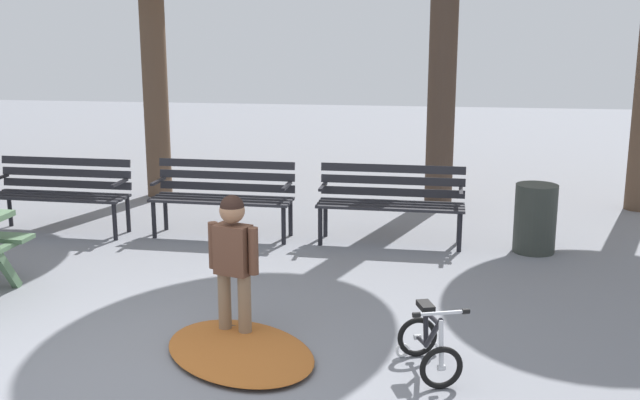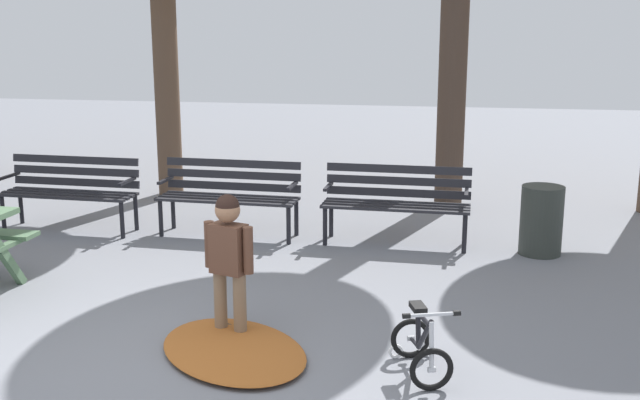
% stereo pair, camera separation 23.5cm
% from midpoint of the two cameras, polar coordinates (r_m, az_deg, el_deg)
% --- Properties ---
extents(ground, '(36.00, 36.00, 0.00)m').
position_cam_midpoint_polar(ground, '(5.58, -12.61, -12.53)').
color(ground, slate).
extents(park_bench_far_left, '(1.61, 0.50, 0.85)m').
position_cam_midpoint_polar(park_bench_far_left, '(9.38, -17.36, 0.95)').
color(park_bench_far_left, '#232328').
rests_on(park_bench_far_left, ground).
extents(park_bench_left, '(1.61, 0.50, 0.85)m').
position_cam_midpoint_polar(park_bench_left, '(8.77, -5.95, 0.67)').
color(park_bench_left, '#232328').
rests_on(park_bench_left, ground).
extents(park_bench_right, '(1.61, 0.49, 0.85)m').
position_cam_midpoint_polar(park_bench_right, '(8.44, 6.52, 0.16)').
color(park_bench_right, '#232328').
rests_on(park_bench_right, ground).
extents(child_standing, '(0.41, 0.23, 1.13)m').
position_cam_midpoint_polar(child_standing, '(5.85, -5.66, -3.99)').
color(child_standing, '#7F664C').
rests_on(child_standing, ground).
extents(kids_bicycle, '(0.51, 0.63, 0.54)m').
position_cam_midpoint_polar(kids_bicycle, '(5.45, 8.75, -10.70)').
color(kids_bicycle, black).
rests_on(kids_bicycle, ground).
extents(leaf_pile, '(1.61, 1.61, 0.07)m').
position_cam_midpoint_polar(leaf_pile, '(5.76, -5.27, -11.04)').
color(leaf_pile, '#9E5623').
rests_on(leaf_pile, ground).
extents(trash_bin, '(0.44, 0.44, 0.73)m').
position_cam_midpoint_polar(trash_bin, '(8.37, 16.92, -1.46)').
color(trash_bin, '#2D332D').
rests_on(trash_bin, ground).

